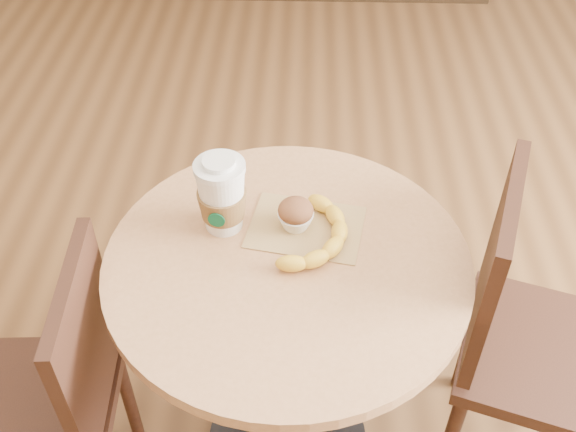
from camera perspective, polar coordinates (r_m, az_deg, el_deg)
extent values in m
cylinder|color=black|center=(1.68, -0.05, -12.38)|extent=(0.07, 0.07, 0.72)
cylinder|color=tan|center=(1.40, -0.05, -3.96)|extent=(0.76, 0.76, 0.03)
cube|color=#341C12|center=(1.67, -20.74, -14.92)|extent=(0.39, 0.39, 0.04)
cylinder|color=#341C12|center=(1.97, -22.54, -14.07)|extent=(0.03, 0.03, 0.41)
cylinder|color=#341C12|center=(1.88, -13.40, -14.59)|extent=(0.03, 0.03, 0.41)
cube|color=#341C12|center=(1.44, -16.72, -10.42)|extent=(0.05, 0.35, 0.38)
cube|color=#341C12|center=(1.72, 21.15, -10.95)|extent=(0.50, 0.50, 0.04)
cylinder|color=#341C12|center=(1.98, 15.17, -9.98)|extent=(0.04, 0.04, 0.44)
cube|color=#341C12|center=(1.53, 17.00, -4.01)|extent=(0.14, 0.36, 0.41)
cube|color=#A58450|center=(1.45, 1.53, -0.94)|extent=(0.27, 0.22, 0.00)
cylinder|color=silver|center=(1.36, -5.84, 4.12)|extent=(0.11, 0.11, 0.01)
cylinder|color=silver|center=(1.35, -5.88, 4.54)|extent=(0.07, 0.07, 0.01)
cylinder|color=#074E2E|center=(1.39, -6.08, -0.35)|extent=(0.04, 0.01, 0.04)
ellipsoid|color=brown|center=(1.42, 0.66, 0.48)|extent=(0.08, 0.08, 0.05)
ellipsoid|color=beige|center=(1.41, 0.66, 0.95)|extent=(0.03, 0.03, 0.02)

